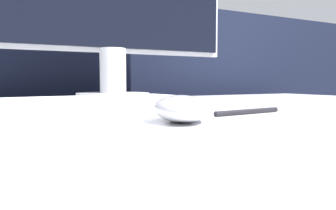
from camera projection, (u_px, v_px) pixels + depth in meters
partition_panel at (62, 156)px, 1.08m from camera, size 5.00×0.03×1.07m
computer_mouse_near at (181, 108)px, 0.42m from camera, size 0.11×0.14×0.03m
keyboard at (72, 105)px, 0.56m from camera, size 0.44×0.18×0.02m
pen at (248, 112)px, 0.51m from camera, size 0.14×0.02×0.01m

